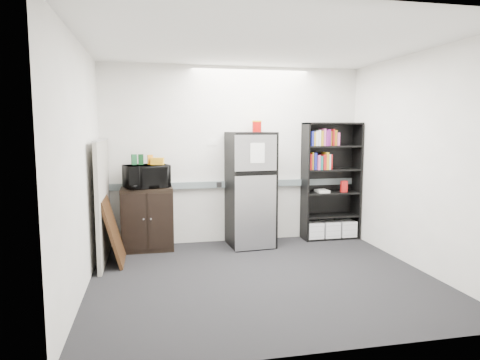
% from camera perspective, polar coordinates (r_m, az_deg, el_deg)
% --- Properties ---
extents(floor, '(4.00, 4.00, 0.00)m').
position_cam_1_polar(floor, '(5.21, 3.05, -12.88)').
color(floor, black).
rests_on(floor, ground).
extents(wall_back, '(4.00, 0.02, 2.70)m').
position_cam_1_polar(wall_back, '(6.62, -0.77, 3.35)').
color(wall_back, silver).
rests_on(wall_back, floor).
extents(wall_right, '(0.02, 3.50, 2.70)m').
position_cam_1_polar(wall_right, '(5.77, 22.74, 2.28)').
color(wall_right, silver).
rests_on(wall_right, floor).
extents(wall_left, '(0.02, 3.50, 2.70)m').
position_cam_1_polar(wall_left, '(4.81, -20.55, 1.54)').
color(wall_left, silver).
rests_on(wall_left, floor).
extents(ceiling, '(4.00, 3.50, 0.02)m').
position_cam_1_polar(ceiling, '(4.99, 3.26, 17.73)').
color(ceiling, white).
rests_on(ceiling, wall_back).
extents(electrical_raceway, '(3.92, 0.05, 0.10)m').
position_cam_1_polar(electrical_raceway, '(6.63, -0.71, -0.55)').
color(electrical_raceway, slate).
rests_on(electrical_raceway, wall_back).
extents(wall_note, '(0.14, 0.00, 0.10)m').
position_cam_1_polar(wall_note, '(6.55, -3.78, 5.05)').
color(wall_note, white).
rests_on(wall_note, wall_back).
extents(bookshelf, '(0.90, 0.34, 1.85)m').
position_cam_1_polar(bookshelf, '(6.94, 12.02, -0.26)').
color(bookshelf, black).
rests_on(bookshelf, floor).
extents(cubicle_partition, '(0.06, 1.30, 1.62)m').
position_cam_1_polar(cubicle_partition, '(5.93, -17.81, -2.65)').
color(cubicle_partition, gray).
rests_on(cubicle_partition, floor).
extents(cabinet, '(0.73, 0.49, 0.91)m').
position_cam_1_polar(cabinet, '(6.37, -12.24, -5.06)').
color(cabinet, black).
rests_on(cabinet, floor).
extents(microwave, '(0.69, 0.57, 0.33)m').
position_cam_1_polar(microwave, '(6.26, -12.39, 0.49)').
color(microwave, black).
rests_on(microwave, cabinet).
extents(snack_box_a, '(0.08, 0.07, 0.15)m').
position_cam_1_polar(snack_box_a, '(6.27, -13.94, 2.66)').
color(snack_box_a, '#17502A').
rests_on(snack_box_a, microwave).
extents(snack_box_b, '(0.08, 0.06, 0.15)m').
position_cam_1_polar(snack_box_b, '(6.27, -13.09, 2.68)').
color(snack_box_b, '#0C3817').
rests_on(snack_box_b, microwave).
extents(snack_box_c, '(0.08, 0.07, 0.14)m').
position_cam_1_polar(snack_box_c, '(6.27, -11.89, 2.67)').
color(snack_box_c, orange).
rests_on(snack_box_c, microwave).
extents(snack_bag, '(0.20, 0.13, 0.10)m').
position_cam_1_polar(snack_bag, '(6.22, -10.96, 2.47)').
color(snack_bag, orange).
rests_on(snack_bag, microwave).
extents(refrigerator, '(0.69, 0.72, 1.71)m').
position_cam_1_polar(refrigerator, '(6.39, 1.41, -1.27)').
color(refrigerator, black).
rests_on(refrigerator, floor).
extents(coffee_can, '(0.14, 0.14, 0.19)m').
position_cam_1_polar(coffee_can, '(6.48, 2.26, 7.26)').
color(coffee_can, '#AD0B08').
rests_on(coffee_can, refrigerator).
extents(framed_poster, '(0.26, 0.69, 0.87)m').
position_cam_1_polar(framed_poster, '(5.85, -16.52, -6.42)').
color(framed_poster, black).
rests_on(framed_poster, floor).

